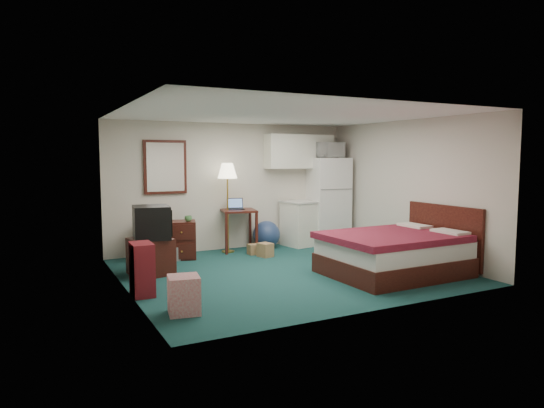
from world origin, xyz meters
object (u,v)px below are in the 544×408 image
dresser (167,240)px  kitchen_counter (304,224)px  desk (239,230)px  tv_stand (151,256)px  bed (393,254)px  fridge (328,201)px  suitcase (142,269)px  floor_lamp (228,208)px

dresser → kitchen_counter: bearing=17.9°
desk → kitchen_counter: kitchen_counter is taller
desk → tv_stand: (-1.98, -1.13, -0.12)m
desk → kitchen_counter: bearing=11.5°
desk → bed: size_ratio=0.41×
fridge → bed: (-0.66, -2.83, -0.59)m
dresser → bed: 3.96m
dresser → suitcase: (-0.91, -2.13, 0.01)m
desk → kitchen_counter: (1.48, -0.02, 0.04)m
dresser → fridge: 3.54m
dresser → fridge: bearing=17.1°
desk → bed: bearing=-52.0°
floor_lamp → fridge: (2.28, -0.04, 0.05)m
dresser → suitcase: size_ratio=1.42×
suitcase → fridge: bearing=28.1°
floor_lamp → desk: bearing=2.1°
dresser → suitcase: bearing=-97.2°
fridge → bed: size_ratio=0.90×
fridge → tv_stand: size_ratio=2.93×
floor_lamp → tv_stand: (-1.75, -1.13, -0.58)m
kitchen_counter → suitcase: 4.44m
desk → suitcase: desk is taller
fridge → suitcase: fridge is taller
bed → suitcase: (-3.74, 0.63, 0.03)m
floor_lamp → suitcase: floor_lamp is taller
tv_stand → suitcase: (-0.37, -1.11, 0.07)m
kitchen_counter → tv_stand: 3.64m
suitcase → floor_lamp: bearing=48.1°
floor_lamp → bed: size_ratio=0.86×
floor_lamp → kitchen_counter: size_ratio=1.92×
desk → kitchen_counter: 1.48m
floor_lamp → tv_stand: bearing=-147.3°
kitchen_counter → fridge: (0.57, -0.03, 0.46)m
kitchen_counter → suitcase: bearing=-158.5°
desk → bed: (1.39, -2.88, -0.09)m
dresser → floor_lamp: (1.22, 0.11, 0.52)m
tv_stand → suitcase: 1.18m
kitchen_counter → fridge: size_ratio=0.49×
bed → suitcase: suitcase is taller
kitchen_counter → bed: 2.87m
bed → suitcase: bearing=169.6°
fridge → tv_stand: (-4.03, -1.08, -0.62)m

